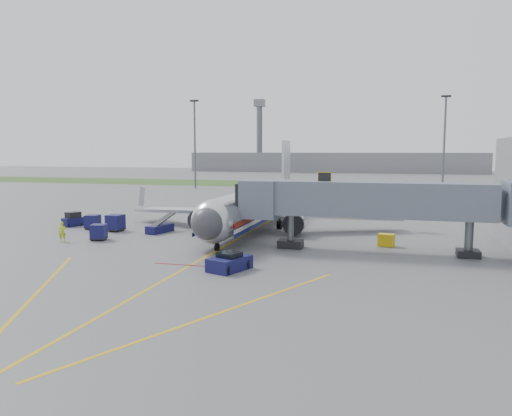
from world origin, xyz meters
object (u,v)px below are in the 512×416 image
(pushback_tug, at_px, (229,263))
(ramp_worker, at_px, (62,232))
(baggage_tug, at_px, (73,220))
(airliner, at_px, (257,205))
(belt_loader, at_px, (160,228))

(pushback_tug, xyz_separation_m, ramp_worker, (-19.33, 6.77, 0.39))
(pushback_tug, relative_size, ramp_worker, 1.94)
(pushback_tug, distance_m, ramp_worker, 20.49)
(pushback_tug, height_order, baggage_tug, baggage_tug)
(airliner, distance_m, belt_loader, 11.07)
(airliner, height_order, pushback_tug, airliner)
(airliner, xyz_separation_m, baggage_tug, (-21.15, -4.13, -1.92))
(baggage_tug, bearing_deg, ramp_worker, -59.99)
(pushback_tug, relative_size, baggage_tug, 1.41)
(airliner, distance_m, baggage_tug, 21.63)
(belt_loader, bearing_deg, airliner, 31.65)
(baggage_tug, height_order, belt_loader, belt_loader)
(airliner, xyz_separation_m, belt_loader, (-9.24, -5.70, -2.16))
(ramp_worker, bearing_deg, pushback_tug, -49.97)
(ramp_worker, bearing_deg, airliner, 8.76)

